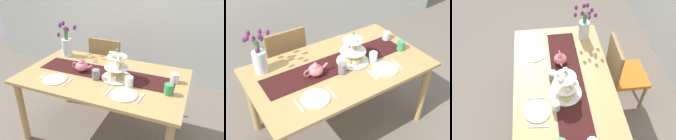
% 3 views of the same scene
% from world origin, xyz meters
% --- Properties ---
extents(ground_plane, '(8.00, 8.00, 0.00)m').
position_xyz_m(ground_plane, '(0.00, 0.00, 0.00)').
color(ground_plane, '#6B6056').
extents(dining_table, '(1.63, 0.94, 0.75)m').
position_xyz_m(dining_table, '(0.00, 0.00, 0.65)').
color(dining_table, tan).
rests_on(dining_table, ground_plane).
extents(chair_left, '(0.43, 0.43, 0.91)m').
position_xyz_m(chair_left, '(-0.25, 0.70, 0.50)').
color(chair_left, olive).
rests_on(chair_left, ground_plane).
extents(table_runner, '(1.39, 0.29, 0.00)m').
position_xyz_m(table_runner, '(0.00, 0.05, 0.75)').
color(table_runner, black).
rests_on(table_runner, dining_table).
extents(tiered_cake_stand, '(0.30, 0.30, 0.30)m').
position_xyz_m(tiered_cake_stand, '(0.15, 0.00, 0.84)').
color(tiered_cake_stand, beige).
rests_on(tiered_cake_stand, table_runner).
extents(teapot, '(0.24, 0.13, 0.14)m').
position_xyz_m(teapot, '(-0.24, 0.00, 0.81)').
color(teapot, '#D66B75').
rests_on(teapot, table_runner).
extents(tulip_vase, '(0.22, 0.23, 0.43)m').
position_xyz_m(tulip_vase, '(-0.61, 0.31, 0.90)').
color(tulip_vase, silver).
rests_on(tulip_vase, dining_table).
extents(cream_jug, '(0.08, 0.08, 0.08)m').
position_xyz_m(cream_jug, '(0.68, 0.14, 0.79)').
color(cream_jug, white).
rests_on(cream_jug, dining_table).
extents(dinner_plate_left, '(0.23, 0.23, 0.01)m').
position_xyz_m(dinner_plate_left, '(-0.39, -0.26, 0.75)').
color(dinner_plate_left, white).
rests_on(dinner_plate_left, dining_table).
extents(fork_left, '(0.02, 0.15, 0.01)m').
position_xyz_m(fork_left, '(-0.53, -0.26, 0.75)').
color(fork_left, silver).
rests_on(fork_left, dining_table).
extents(knife_left, '(0.02, 0.17, 0.01)m').
position_xyz_m(knife_left, '(-0.24, -0.26, 0.75)').
color(knife_left, silver).
rests_on(knife_left, dining_table).
extents(dinner_plate_right, '(0.23, 0.23, 0.01)m').
position_xyz_m(dinner_plate_right, '(0.32, -0.26, 0.75)').
color(dinner_plate_right, white).
rests_on(dinner_plate_right, dining_table).
extents(fork_right, '(0.02, 0.15, 0.01)m').
position_xyz_m(fork_right, '(0.17, -0.26, 0.75)').
color(fork_right, silver).
rests_on(fork_right, dining_table).
extents(knife_right, '(0.03, 0.17, 0.01)m').
position_xyz_m(knife_right, '(0.46, -0.26, 0.75)').
color(knife_right, silver).
rests_on(knife_right, dining_table).
extents(mug_grey, '(0.08, 0.08, 0.09)m').
position_xyz_m(mug_grey, '(-0.03, -0.10, 0.80)').
color(mug_grey, slate).
rests_on(mug_grey, table_runner).
extents(mug_white_text, '(0.08, 0.08, 0.09)m').
position_xyz_m(mug_white_text, '(0.31, -0.10, 0.80)').
color(mug_white_text, white).
rests_on(mug_white_text, dining_table).
extents(mug_orange, '(0.08, 0.08, 0.09)m').
position_xyz_m(mug_orange, '(0.66, -0.10, 0.80)').
color(mug_orange, '#389356').
rests_on(mug_orange, dining_table).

